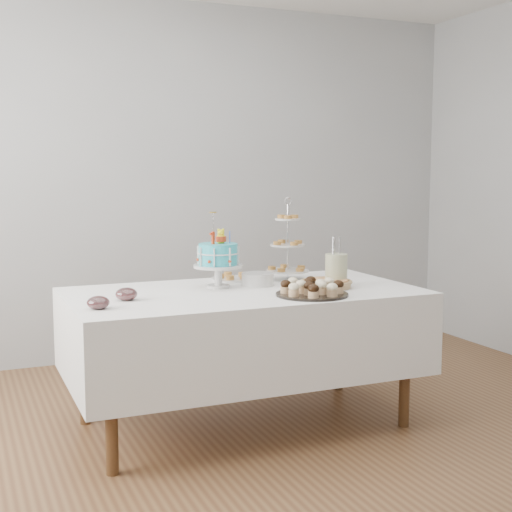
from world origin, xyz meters
name	(u,v)px	position (x,y,z in m)	size (l,w,h in m)	color
floor	(265,443)	(0.00, 0.00, 0.00)	(5.00, 5.00, 0.00)	brown
walls	(266,186)	(0.00, 0.00, 1.35)	(5.04, 4.04, 2.70)	#9B9EA0
table	(244,331)	(0.00, 0.30, 0.54)	(1.92, 1.02, 0.77)	white
birthday_cake	(218,267)	(-0.10, 0.44, 0.89)	(0.28, 0.28, 0.43)	silver
cupcake_tray	(312,288)	(0.27, 0.00, 0.81)	(0.39, 0.39, 0.09)	black
pie	(326,283)	(0.47, 0.20, 0.80)	(0.29, 0.29, 0.05)	tan
tiered_stand	(288,246)	(0.39, 0.55, 0.98)	(0.26, 0.26, 0.50)	silver
plate_stack	(258,279)	(0.14, 0.43, 0.81)	(0.19, 0.19, 0.07)	silver
pastry_plate	(233,277)	(0.08, 0.67, 0.79)	(0.26, 0.26, 0.04)	silver
jam_bowl_a	(98,303)	(-0.84, 0.07, 0.80)	(0.11, 0.11, 0.06)	silver
jam_bowl_b	(126,294)	(-0.66, 0.25, 0.80)	(0.11, 0.11, 0.07)	silver
utensil_pitcher	(336,269)	(0.54, 0.23, 0.87)	(0.13, 0.13, 0.28)	beige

